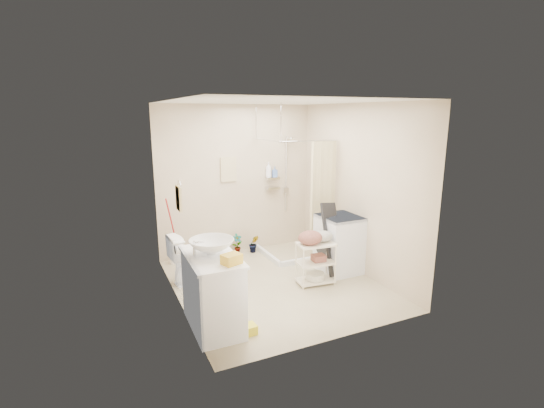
% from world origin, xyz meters
% --- Properties ---
extents(floor, '(3.20, 3.20, 0.00)m').
position_xyz_m(floor, '(0.00, 0.00, 0.00)').
color(floor, '#BAAE8B').
rests_on(floor, ground).
extents(ceiling, '(2.80, 3.20, 0.04)m').
position_xyz_m(ceiling, '(0.00, 0.00, 2.60)').
color(ceiling, silver).
rests_on(ceiling, ground).
extents(wall_back, '(2.80, 0.04, 2.60)m').
position_xyz_m(wall_back, '(0.00, 1.60, 1.30)').
color(wall_back, beige).
rests_on(wall_back, ground).
extents(wall_front, '(2.80, 0.04, 2.60)m').
position_xyz_m(wall_front, '(0.00, -1.60, 1.30)').
color(wall_front, beige).
rests_on(wall_front, ground).
extents(wall_left, '(0.04, 3.20, 2.60)m').
position_xyz_m(wall_left, '(-1.40, 0.00, 1.30)').
color(wall_left, beige).
rests_on(wall_left, ground).
extents(wall_right, '(0.04, 3.20, 2.60)m').
position_xyz_m(wall_right, '(1.40, 0.00, 1.30)').
color(wall_right, beige).
rests_on(wall_right, ground).
extents(vanity, '(0.57, 1.00, 0.88)m').
position_xyz_m(vanity, '(-1.16, -0.76, 0.44)').
color(vanity, white).
rests_on(vanity, ground).
extents(sink, '(0.65, 0.65, 0.18)m').
position_xyz_m(sink, '(-1.14, -0.71, 0.96)').
color(sink, silver).
rests_on(sink, vanity).
extents(counter_basket, '(0.24, 0.21, 0.11)m').
position_xyz_m(counter_basket, '(-1.03, -1.10, 0.93)').
color(counter_basket, gold).
rests_on(counter_basket, vanity).
extents(floor_basket, '(0.30, 0.24, 0.15)m').
position_xyz_m(floor_basket, '(-0.86, -1.10, 0.08)').
color(floor_basket, yellow).
rests_on(floor_basket, ground).
extents(toilet, '(0.77, 0.48, 0.74)m').
position_xyz_m(toilet, '(-1.04, 0.57, 0.37)').
color(toilet, white).
rests_on(toilet, ground).
extents(mop, '(0.13, 0.13, 1.13)m').
position_xyz_m(mop, '(-1.21, 1.43, 0.57)').
color(mop, maroon).
rests_on(mop, ground).
extents(potted_plant_a, '(0.20, 0.14, 0.35)m').
position_xyz_m(potted_plant_a, '(-0.06, 1.46, 0.18)').
color(potted_plant_a, '#9A6039').
rests_on(potted_plant_a, ground).
extents(potted_plant_b, '(0.20, 0.17, 0.32)m').
position_xyz_m(potted_plant_b, '(0.22, 1.38, 0.16)').
color(potted_plant_b, brown).
rests_on(potted_plant_b, ground).
extents(hanging_towel, '(0.28, 0.03, 0.42)m').
position_xyz_m(hanging_towel, '(-0.15, 1.58, 1.50)').
color(hanging_towel, beige).
rests_on(hanging_towel, wall_back).
extents(towel_ring, '(0.04, 0.22, 0.34)m').
position_xyz_m(towel_ring, '(-1.38, -0.20, 1.47)').
color(towel_ring, '#D3BD7F').
rests_on(towel_ring, wall_left).
extents(tp_holder, '(0.08, 0.12, 0.14)m').
position_xyz_m(tp_holder, '(-1.36, 0.05, 0.72)').
color(tp_holder, white).
rests_on(tp_holder, wall_left).
extents(shower, '(1.10, 1.10, 2.10)m').
position_xyz_m(shower, '(0.85, 1.05, 1.05)').
color(shower, silver).
rests_on(shower, ground).
extents(shampoo_bottle_a, '(0.11, 0.11, 0.27)m').
position_xyz_m(shampoo_bottle_a, '(0.59, 1.53, 1.45)').
color(shampoo_bottle_a, white).
rests_on(shampoo_bottle_a, shower).
extents(shampoo_bottle_b, '(0.10, 0.10, 0.19)m').
position_xyz_m(shampoo_bottle_b, '(0.71, 1.52, 1.41)').
color(shampoo_bottle_b, '#4A6BAC').
rests_on(shampoo_bottle_b, shower).
extents(washing_machine, '(0.62, 0.64, 0.90)m').
position_xyz_m(washing_machine, '(1.14, 0.02, 0.45)').
color(washing_machine, silver).
rests_on(washing_machine, ground).
extents(laundry_rack, '(0.57, 0.37, 0.74)m').
position_xyz_m(laundry_rack, '(0.54, -0.23, 0.37)').
color(laundry_rack, silver).
rests_on(laundry_rack, ground).
extents(ironing_board, '(0.34, 0.20, 1.16)m').
position_xyz_m(ironing_board, '(0.93, -0.07, 0.58)').
color(ironing_board, black).
rests_on(ironing_board, ground).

